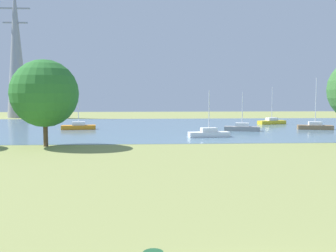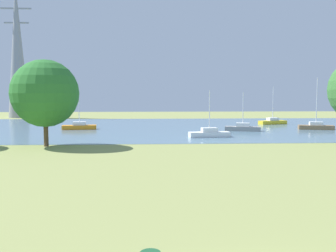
{
  "view_description": "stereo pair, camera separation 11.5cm",
  "coord_description": "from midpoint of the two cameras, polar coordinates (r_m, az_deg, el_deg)",
  "views": [
    {
      "loc": [
        -3.58,
        -8.02,
        5.03
      ],
      "look_at": [
        -1.93,
        21.69,
        2.54
      ],
      "focal_mm": 40.47,
      "sensor_mm": 36.0,
      "label": 1
    },
    {
      "loc": [
        -3.47,
        -8.02,
        5.03
      ],
      "look_at": [
        -1.93,
        21.69,
        2.54
      ],
      "focal_mm": 40.47,
      "sensor_mm": 36.0,
      "label": 2
    }
  ],
  "objects": [
    {
      "name": "sailboat_white",
      "position": [
        44.85,
        6.31,
        -1.11
      ],
      "size": [
        4.93,
        2.0,
        5.46
      ],
      "color": "white",
      "rests_on": "water_surface"
    },
    {
      "name": "sailboat_yellow",
      "position": [
        66.33,
        15.52,
        0.65
      ],
      "size": [
        5.03,
        2.84,
        6.31
      ],
      "color": "yellow",
      "rests_on": "water_surface"
    },
    {
      "name": "ground_plane",
      "position": [
        30.64,
        3.69,
        -4.68
      ],
      "size": [
        160.0,
        160.0,
        0.0
      ],
      "primitive_type": "plane",
      "color": "#8C9351"
    },
    {
      "name": "sailboat_orange",
      "position": [
        55.81,
        -13.16,
        -0.06
      ],
      "size": [
        4.94,
        2.03,
        5.31
      ],
      "color": "orange",
      "rests_on": "water_surface"
    },
    {
      "name": "electricity_pylon",
      "position": [
        89.2,
        -21.72,
        10.61
      ],
      "size": [
        6.4,
        4.4,
        29.18
      ],
      "color": "gray",
      "rests_on": "ground"
    },
    {
      "name": "sailboat_brown",
      "position": [
        58.23,
        21.44,
        -0.04
      ],
      "size": [
        5.02,
        2.6,
        7.4
      ],
      "color": "brown",
      "rests_on": "water_surface"
    },
    {
      "name": "water_surface",
      "position": [
        58.34,
        0.51,
        -0.16
      ],
      "size": [
        140.0,
        40.0,
        0.02
      ],
      "primitive_type": "cube",
      "color": "slate",
      "rests_on": "ground"
    },
    {
      "name": "sailboat_gray",
      "position": [
        53.14,
        11.25,
        -0.26
      ],
      "size": [
        5.03,
        2.77,
        5.3
      ],
      "color": "gray",
      "rests_on": "water_surface"
    },
    {
      "name": "tree_east_far",
      "position": [
        38.26,
        -17.96,
        4.69
      ],
      "size": [
        6.48,
        6.48,
        8.37
      ],
      "color": "brown",
      "rests_on": "ground"
    }
  ]
}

